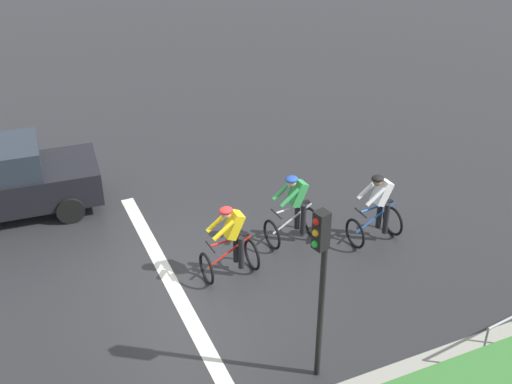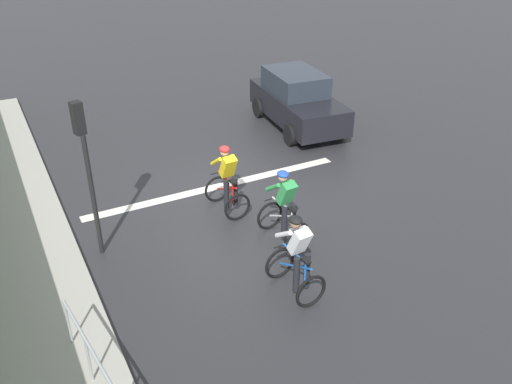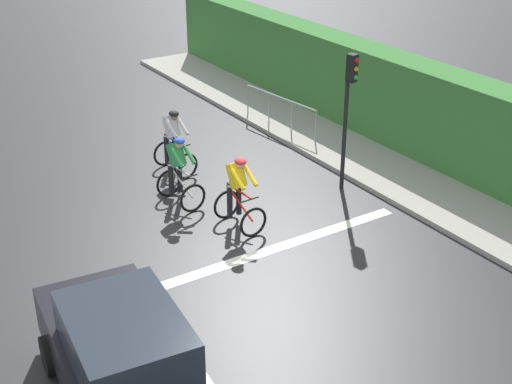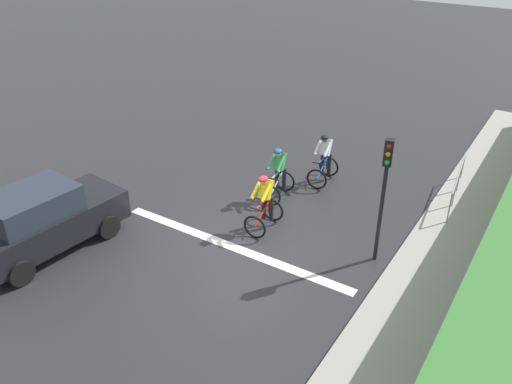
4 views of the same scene
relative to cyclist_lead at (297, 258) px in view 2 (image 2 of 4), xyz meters
name	(u,v)px [view 2 (image 2 of 4)]	position (x,y,z in m)	size (l,w,h in m)	color
ground_plane	(224,194)	(-0.39, -4.15, -0.80)	(80.00, 80.00, 0.00)	#28282B
sidewalk_kerb	(16,301)	(4.81, -2.15, -0.74)	(2.80, 23.69, 0.12)	#9E998E
road_marking_stop_line	(217,187)	(-0.39, -4.59, -0.79)	(7.00, 0.30, 0.01)	silver
cyclist_lead	(297,258)	(0.00, 0.00, 0.00)	(0.76, 1.13, 1.66)	black
cyclist_second	(284,209)	(-0.70, -1.66, 0.00)	(0.78, 1.14, 1.66)	black
cyclist_mid	(227,181)	(-0.14, -3.36, 0.00)	(0.74, 1.12, 1.66)	black
car_black	(297,100)	(-4.41, -7.23, 0.08)	(2.19, 4.25, 1.76)	black
traffic_light_near_crossing	(85,157)	(2.99, -3.12, 1.43)	(0.24, 0.31, 3.34)	black
pedestrian_railing_kerbside	(99,370)	(3.91, 0.97, -0.03)	(0.40, 3.00, 1.03)	#999EA3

